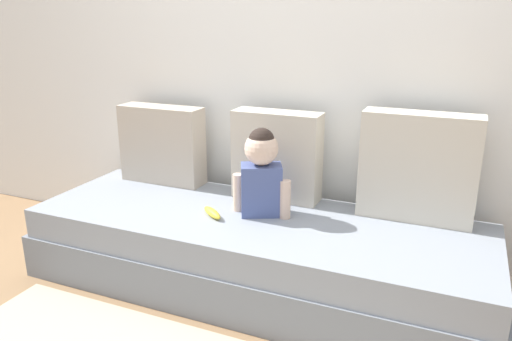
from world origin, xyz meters
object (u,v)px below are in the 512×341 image
at_px(couch, 255,252).
at_px(throw_pillow_left, 162,145).
at_px(throw_pillow_right, 418,167).
at_px(toddler, 261,170).
at_px(banana, 212,213).
at_px(throw_pillow_center, 277,156).

relative_size(couch, throw_pillow_left, 4.61).
bearing_deg(couch, throw_pillow_right, 22.31).
height_order(throw_pillow_left, throw_pillow_right, throw_pillow_right).
bearing_deg(throw_pillow_right, toddler, -160.93).
height_order(toddler, banana, toddler).
bearing_deg(toddler, banana, -149.25).
xyz_separation_m(throw_pillow_right, toddler, (-0.73, -0.25, -0.03)).
bearing_deg(toddler, throw_pillow_center, 93.05).
distance_m(couch, throw_pillow_center, 0.54).
height_order(throw_pillow_left, banana, throw_pillow_left).
height_order(throw_pillow_center, banana, throw_pillow_center).
bearing_deg(couch, toddler, 75.70).
distance_m(throw_pillow_left, banana, 0.69).
height_order(couch, throw_pillow_left, throw_pillow_left).
distance_m(throw_pillow_right, banana, 1.05).
xyz_separation_m(couch, throw_pillow_right, (0.74, 0.30, 0.47)).
bearing_deg(throw_pillow_right, couch, -157.69).
relative_size(couch, banana, 14.10).
distance_m(couch, throw_pillow_right, 0.93).
height_order(couch, toddler, toddler).
xyz_separation_m(throw_pillow_right, banana, (-0.95, -0.38, -0.25)).
relative_size(toddler, banana, 2.68).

